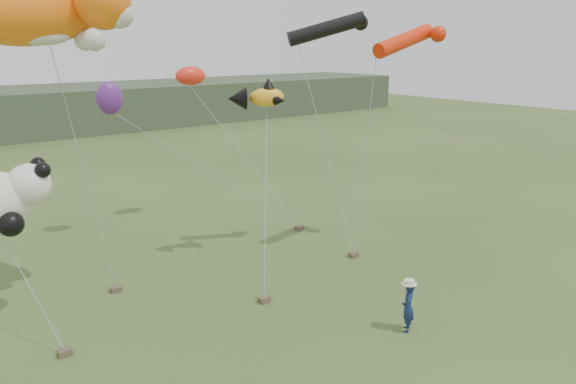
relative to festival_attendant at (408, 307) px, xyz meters
name	(u,v)px	position (x,y,z in m)	size (l,w,h in m)	color
ground	(343,334)	(-1.57, 1.01, -0.75)	(120.00, 120.00, 0.00)	#385123
festival_attendant	(408,307)	(0.00, 0.00, 0.00)	(0.55, 0.36, 1.50)	#14244D
sandbag_anchors	(234,278)	(-2.00, 6.13, -0.66)	(11.81, 5.13, 0.18)	brown
cat_kite	(46,9)	(-6.93, 7.79, 8.25)	(5.74, 3.07, 2.45)	orange
fish_kite	(256,97)	(-0.12, 7.32, 5.44)	(2.28, 1.50, 1.10)	#FFAC21
tube_kites	(376,34)	(3.97, 5.43, 7.64)	(5.53, 3.30, 1.68)	black
misc_kites	(151,87)	(-1.53, 13.03, 5.54)	(5.09, 1.03, 1.81)	red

